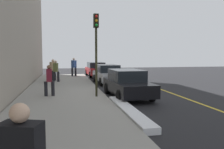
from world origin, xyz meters
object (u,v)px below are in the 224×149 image
(pedestrian_olive_coat, at_px, (56,70))
(parked_car_black, at_px, (127,83))
(parked_car_red, at_px, (96,69))
(pedestrian_burgundy_coat, at_px, (49,79))
(rolling_suitcase, at_px, (55,77))
(pedestrian_tan_coat, at_px, (53,69))
(parked_car_silver, at_px, (108,74))
(pedestrian_blue_coat, at_px, (74,66))
(traffic_light_pole, at_px, (96,41))

(pedestrian_olive_coat, bearing_deg, parked_car_black, 30.12)
(parked_car_red, distance_m, parked_car_black, 12.56)
(pedestrian_burgundy_coat, bearing_deg, parked_car_red, 161.28)
(parked_car_red, bearing_deg, rolling_suitcase, -45.61)
(parked_car_red, bearing_deg, pedestrian_tan_coat, -43.18)
(parked_car_silver, bearing_deg, pedestrian_burgundy_coat, -35.18)
(parked_car_black, relative_size, pedestrian_tan_coat, 2.60)
(parked_car_silver, relative_size, pedestrian_burgundy_coat, 2.84)
(parked_car_black, relative_size, pedestrian_burgundy_coat, 2.83)
(parked_car_black, bearing_deg, pedestrian_tan_coat, -151.68)
(pedestrian_blue_coat, bearing_deg, parked_car_silver, 25.15)
(pedestrian_olive_coat, bearing_deg, traffic_light_pole, 17.52)
(pedestrian_tan_coat, relative_size, rolling_suitcase, 2.01)
(pedestrian_tan_coat, distance_m, rolling_suitcase, 0.85)
(parked_car_silver, height_order, pedestrian_blue_coat, pedestrian_blue_coat)
(traffic_light_pole, distance_m, rolling_suitcase, 9.51)
(traffic_light_pole, height_order, rolling_suitcase, traffic_light_pole)
(pedestrian_tan_coat, bearing_deg, pedestrian_olive_coat, 14.17)
(pedestrian_olive_coat, height_order, traffic_light_pole, traffic_light_pole)
(parked_car_silver, bearing_deg, rolling_suitcase, -115.71)
(pedestrian_blue_coat, bearing_deg, pedestrian_tan_coat, -26.66)
(parked_car_silver, distance_m, pedestrian_burgundy_coat, 7.45)
(parked_car_black, bearing_deg, pedestrian_blue_coat, -168.36)
(pedestrian_olive_coat, height_order, pedestrian_burgundy_coat, pedestrian_olive_coat)
(pedestrian_olive_coat, bearing_deg, pedestrian_blue_coat, 161.10)
(traffic_light_pole, bearing_deg, parked_car_silver, 164.66)
(parked_car_silver, relative_size, pedestrian_olive_coat, 2.72)
(parked_car_red, relative_size, pedestrian_tan_coat, 2.67)
(parked_car_silver, distance_m, rolling_suitcase, 4.79)
(pedestrian_tan_coat, height_order, pedestrian_blue_coat, pedestrian_blue_coat)
(parked_car_black, xyz_separation_m, pedestrian_tan_coat, (-8.02, -4.32, 0.35))
(pedestrian_blue_coat, xyz_separation_m, traffic_light_pole, (12.09, 0.67, 1.92))
(parked_car_silver, xyz_separation_m, pedestrian_burgundy_coat, (6.08, -4.29, 0.27))
(rolling_suitcase, bearing_deg, pedestrian_olive_coat, 5.71)
(rolling_suitcase, bearing_deg, parked_car_black, 26.38)
(pedestrian_blue_coat, distance_m, pedestrian_burgundy_coat, 11.58)
(pedestrian_blue_coat, relative_size, pedestrian_olive_coat, 1.06)
(pedestrian_olive_coat, relative_size, traffic_light_pole, 0.40)
(parked_car_black, height_order, rolling_suitcase, parked_car_black)
(parked_car_black, height_order, traffic_light_pole, traffic_light_pole)
(pedestrian_blue_coat, xyz_separation_m, pedestrian_olive_coat, (4.78, -1.64, -0.06))
(rolling_suitcase, bearing_deg, parked_car_silver, 64.29)
(pedestrian_blue_coat, bearing_deg, rolling_suitcase, -28.46)
(parked_car_red, height_order, pedestrian_olive_coat, pedestrian_olive_coat)
(pedestrian_tan_coat, distance_m, pedestrian_burgundy_coat, 7.68)
(parked_car_black, xyz_separation_m, pedestrian_burgundy_coat, (-0.34, -4.19, 0.27))
(pedestrian_burgundy_coat, height_order, rolling_suitcase, pedestrian_burgundy_coat)
(pedestrian_olive_coat, bearing_deg, parked_car_silver, 81.98)
(parked_car_silver, xyz_separation_m, pedestrian_olive_coat, (-0.59, -4.16, 0.31))
(pedestrian_olive_coat, bearing_deg, pedestrian_burgundy_coat, -1.13)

